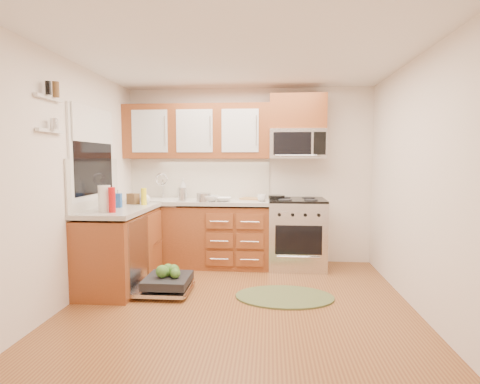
# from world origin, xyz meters

# --- Properties ---
(floor) EXTENTS (3.50, 3.50, 0.00)m
(floor) POSITION_xyz_m (0.00, 0.00, 0.00)
(floor) COLOR brown
(floor) RESTS_ON ground
(ceiling) EXTENTS (3.50, 3.50, 0.00)m
(ceiling) POSITION_xyz_m (0.00, 0.00, 2.50)
(ceiling) COLOR white
(ceiling) RESTS_ON ground
(wall_back) EXTENTS (3.50, 0.04, 2.50)m
(wall_back) POSITION_xyz_m (0.00, 1.75, 1.25)
(wall_back) COLOR white
(wall_back) RESTS_ON ground
(wall_front) EXTENTS (3.50, 0.04, 2.50)m
(wall_front) POSITION_xyz_m (0.00, -1.75, 1.25)
(wall_front) COLOR white
(wall_front) RESTS_ON ground
(wall_left) EXTENTS (0.04, 3.50, 2.50)m
(wall_left) POSITION_xyz_m (-1.75, 0.00, 1.25)
(wall_left) COLOR white
(wall_left) RESTS_ON ground
(wall_right) EXTENTS (0.04, 3.50, 2.50)m
(wall_right) POSITION_xyz_m (1.75, 0.00, 1.25)
(wall_right) COLOR white
(wall_right) RESTS_ON ground
(base_cabinet_back) EXTENTS (2.05, 0.60, 0.85)m
(base_cabinet_back) POSITION_xyz_m (-0.73, 1.45, 0.42)
(base_cabinet_back) COLOR brown
(base_cabinet_back) RESTS_ON ground
(base_cabinet_left) EXTENTS (0.60, 1.25, 0.85)m
(base_cabinet_left) POSITION_xyz_m (-1.45, 0.52, 0.42)
(base_cabinet_left) COLOR brown
(base_cabinet_left) RESTS_ON ground
(countertop_back) EXTENTS (2.07, 0.64, 0.05)m
(countertop_back) POSITION_xyz_m (-0.72, 1.44, 0.90)
(countertop_back) COLOR #BAB4AA
(countertop_back) RESTS_ON base_cabinet_back
(countertop_left) EXTENTS (0.64, 1.27, 0.05)m
(countertop_left) POSITION_xyz_m (-1.44, 0.53, 0.90)
(countertop_left) COLOR #BAB4AA
(countertop_left) RESTS_ON base_cabinet_left
(backsplash_back) EXTENTS (2.05, 0.02, 0.57)m
(backsplash_back) POSITION_xyz_m (-0.73, 1.74, 1.21)
(backsplash_back) COLOR silver
(backsplash_back) RESTS_ON ground
(backsplash_left) EXTENTS (0.02, 1.25, 0.57)m
(backsplash_left) POSITION_xyz_m (-1.74, 0.52, 1.21)
(backsplash_left) COLOR silver
(backsplash_left) RESTS_ON ground
(upper_cabinets) EXTENTS (2.05, 0.35, 0.75)m
(upper_cabinets) POSITION_xyz_m (-0.73, 1.57, 1.88)
(upper_cabinets) COLOR brown
(upper_cabinets) RESTS_ON ground
(cabinet_over_mw) EXTENTS (0.76, 0.35, 0.47)m
(cabinet_over_mw) POSITION_xyz_m (0.68, 1.57, 2.13)
(cabinet_over_mw) COLOR brown
(cabinet_over_mw) RESTS_ON ground
(range) EXTENTS (0.76, 0.64, 0.95)m
(range) POSITION_xyz_m (0.68, 1.43, 0.47)
(range) COLOR silver
(range) RESTS_ON ground
(microwave) EXTENTS (0.76, 0.38, 0.40)m
(microwave) POSITION_xyz_m (0.68, 1.55, 1.70)
(microwave) COLOR silver
(microwave) RESTS_ON ground
(sink) EXTENTS (0.62, 0.50, 0.26)m
(sink) POSITION_xyz_m (-1.25, 1.42, 0.80)
(sink) COLOR white
(sink) RESTS_ON ground
(dishwasher) EXTENTS (0.70, 0.60, 0.20)m
(dishwasher) POSITION_xyz_m (-0.86, 0.30, 0.10)
(dishwasher) COLOR silver
(dishwasher) RESTS_ON ground
(window) EXTENTS (0.03, 1.05, 1.05)m
(window) POSITION_xyz_m (-1.74, 0.50, 1.55)
(window) COLOR white
(window) RESTS_ON ground
(window_blind) EXTENTS (0.02, 0.96, 0.40)m
(window_blind) POSITION_xyz_m (-1.71, 0.50, 1.88)
(window_blind) COLOR white
(window_blind) RESTS_ON ground
(shelf_upper) EXTENTS (0.04, 0.40, 0.03)m
(shelf_upper) POSITION_xyz_m (-1.72, -0.35, 2.05)
(shelf_upper) COLOR white
(shelf_upper) RESTS_ON ground
(shelf_lower) EXTENTS (0.04, 0.40, 0.03)m
(shelf_lower) POSITION_xyz_m (-1.72, -0.35, 1.75)
(shelf_lower) COLOR white
(shelf_lower) RESTS_ON ground
(rug) EXTENTS (1.25, 1.05, 0.02)m
(rug) POSITION_xyz_m (0.47, 0.26, 0.01)
(rug) COLOR #596037
(rug) RESTS_ON ground
(skillet) EXTENTS (0.25, 0.25, 0.04)m
(skillet) POSITION_xyz_m (0.40, 1.48, 0.97)
(skillet) COLOR black
(skillet) RESTS_ON range
(stock_pot) EXTENTS (0.23, 0.23, 0.12)m
(stock_pot) POSITION_xyz_m (-0.57, 1.22, 0.98)
(stock_pot) COLOR silver
(stock_pot) RESTS_ON countertop_back
(cutting_board) EXTENTS (0.37, 0.30, 0.02)m
(cutting_board) POSITION_xyz_m (0.06, 1.55, 0.94)
(cutting_board) COLOR #A98B4D
(cutting_board) RESTS_ON countertop_back
(canister) EXTENTS (0.12, 0.12, 0.18)m
(canister) POSITION_xyz_m (-0.87, 1.25, 1.01)
(canister) COLOR silver
(canister) RESTS_ON countertop_back
(paper_towel_roll) EXTENTS (0.14, 0.14, 0.29)m
(paper_towel_roll) POSITION_xyz_m (-1.47, 0.19, 1.07)
(paper_towel_roll) COLOR white
(paper_towel_roll) RESTS_ON countertop_left
(mustard_bottle) EXTENTS (0.08, 0.08, 0.21)m
(mustard_bottle) POSITION_xyz_m (-1.25, 0.81, 1.03)
(mustard_bottle) COLOR yellow
(mustard_bottle) RESTS_ON countertop_left
(red_bottle) EXTENTS (0.09, 0.09, 0.27)m
(red_bottle) POSITION_xyz_m (-1.37, 0.14, 1.06)
(red_bottle) COLOR red
(red_bottle) RESTS_ON countertop_left
(wooden_box) EXTENTS (0.16, 0.14, 0.13)m
(wooden_box) POSITION_xyz_m (-1.42, 0.89, 0.99)
(wooden_box) COLOR brown
(wooden_box) RESTS_ON countertop_left
(blue_carton) EXTENTS (0.11, 0.07, 0.17)m
(blue_carton) POSITION_xyz_m (-1.48, 0.54, 1.01)
(blue_carton) COLOR #22509E
(blue_carton) RESTS_ON countertop_left
(bowl_a) EXTENTS (0.25, 0.25, 0.06)m
(bowl_a) POSITION_xyz_m (-0.32, 1.27, 0.95)
(bowl_a) COLOR #999999
(bowl_a) RESTS_ON countertop_back
(bowl_b) EXTENTS (0.33, 0.33, 0.08)m
(bowl_b) POSITION_xyz_m (-0.51, 1.25, 0.96)
(bowl_b) COLOR #999999
(bowl_b) RESTS_ON countertop_back
(cup) EXTENTS (0.14, 0.14, 0.09)m
(cup) POSITION_xyz_m (0.20, 1.32, 0.97)
(cup) COLOR #999999
(cup) RESTS_ON countertop_back
(soap_bottle_a) EXTENTS (0.13, 0.13, 0.28)m
(soap_bottle_a) POSITION_xyz_m (-0.94, 1.63, 1.07)
(soap_bottle_a) COLOR #999999
(soap_bottle_a) RESTS_ON countertop_back
(soap_bottle_b) EXTENTS (0.11, 0.11, 0.18)m
(soap_bottle_b) POSITION_xyz_m (-1.62, 0.91, 1.02)
(soap_bottle_b) COLOR #999999
(soap_bottle_b) RESTS_ON countertop_left
(soap_bottle_c) EXTENTS (0.17, 0.17, 0.17)m
(soap_bottle_c) POSITION_xyz_m (-1.27, 0.91, 1.01)
(soap_bottle_c) COLOR #999999
(soap_bottle_c) RESTS_ON countertop_left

